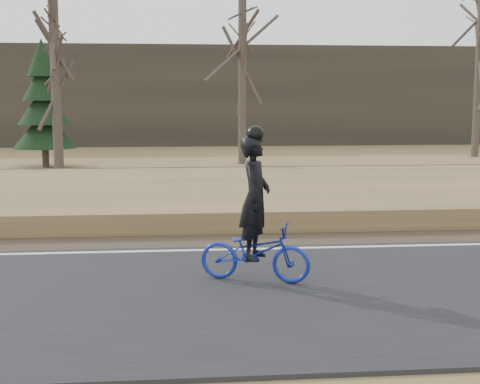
{
  "coord_description": "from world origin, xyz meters",
  "views": [
    {
      "loc": [
        2.59,
        -11.91,
        2.85
      ],
      "look_at": [
        3.75,
        0.5,
        1.1
      ],
      "focal_mm": 50.0,
      "sensor_mm": 36.0,
      "label": 1
    }
  ],
  "objects": [
    {
      "name": "bare_tree_center",
      "position": [
        5.42,
        17.12,
        4.04
      ],
      "size": [
        0.36,
        0.36,
        8.08
      ],
      "primitive_type": "cylinder",
      "color": "#4F423A",
      "rests_on": "ground"
    },
    {
      "name": "treeline_backdrop",
      "position": [
        0.0,
        30.0,
        3.0
      ],
      "size": [
        120.0,
        4.0,
        6.0
      ],
      "primitive_type": "cube",
      "color": "#383328",
      "rests_on": "ground"
    },
    {
      "name": "conifer",
      "position": [
        -2.9,
        16.56,
        2.5
      ],
      "size": [
        2.6,
        2.6,
        5.29
      ],
      "color": "#4F423A",
      "rests_on": "ground"
    },
    {
      "name": "ballast",
      "position": [
        0.0,
        8.0,
        0.23
      ],
      "size": [
        120.0,
        3.0,
        0.45
      ],
      "primitive_type": "cube",
      "color": "slate",
      "rests_on": "ground"
    },
    {
      "name": "bare_tree_near_left",
      "position": [
        -1.75,
        12.98,
        3.16
      ],
      "size": [
        0.36,
        0.36,
        6.32
      ],
      "primitive_type": "cylinder",
      "color": "#4F423A",
      "rests_on": "ground"
    },
    {
      "name": "ground",
      "position": [
        0.0,
        0.0,
        0.0
      ],
      "size": [
        120.0,
        120.0,
        0.0
      ],
      "primitive_type": "plane",
      "color": "#95714C",
      "rests_on": "ground"
    },
    {
      "name": "shoulder",
      "position": [
        0.0,
        1.2,
        0.02
      ],
      "size": [
        120.0,
        1.6,
        0.04
      ],
      "primitive_type": "cube",
      "color": "#473A2B",
      "rests_on": "ground"
    },
    {
      "name": "bare_tree_far_right",
      "position": [
        17.19,
        19.71,
        4.55
      ],
      "size": [
        0.36,
        0.36,
        9.1
      ],
      "primitive_type": "cylinder",
      "color": "#4F423A",
      "rests_on": "ground"
    },
    {
      "name": "embankment",
      "position": [
        0.0,
        4.2,
        0.22
      ],
      "size": [
        120.0,
        5.0,
        0.44
      ],
      "primitive_type": "cube",
      "color": "#95714C",
      "rests_on": "ground"
    },
    {
      "name": "cyclist",
      "position": [
        3.75,
        -1.95,
        0.86
      ],
      "size": [
        1.82,
        1.14,
        2.39
      ],
      "rotation": [
        0.0,
        0.0,
        1.23
      ],
      "color": "#17299E",
      "rests_on": "road"
    },
    {
      "name": "edge_line",
      "position": [
        0.0,
        0.2,
        0.07
      ],
      "size": [
        120.0,
        0.12,
        0.01
      ],
      "primitive_type": "cube",
      "color": "silver",
      "rests_on": "road"
    },
    {
      "name": "railroad",
      "position": [
        0.0,
        8.0,
        0.53
      ],
      "size": [
        120.0,
        2.4,
        0.29
      ],
      "color": "black",
      "rests_on": "ballast"
    }
  ]
}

